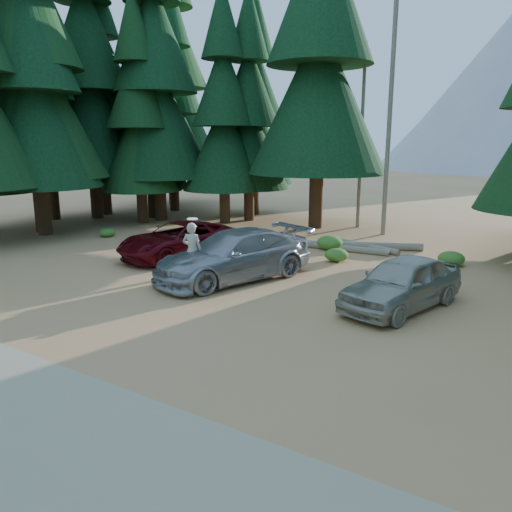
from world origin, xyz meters
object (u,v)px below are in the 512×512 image
Objects in this scene: red_pickup at (180,240)px; log_left at (345,248)px; frisbee_player at (192,250)px; silver_minivan_center at (234,255)px; silver_minivan_right at (402,283)px; log_right at (362,246)px; log_mid at (368,247)px.

red_pickup reaches higher than log_left.
log_left is at bearing -121.73° from frisbee_player.
silver_minivan_center reaches higher than silver_minivan_right.
red_pickup is 8.27m from log_right.
red_pickup is at bearing -118.20° from log_mid.
log_right is at bearing -145.16° from log_mid.
silver_minivan_center reaches higher than red_pickup.
red_pickup is 1.66× the size of log_mid.
silver_minivan_right is at bearing 176.71° from frisbee_player.
log_left is (1.60, 6.41, -0.73)m from silver_minivan_center.
silver_minivan_right is (9.89, -1.55, 0.02)m from red_pickup.
log_mid is (-3.63, 7.27, -0.64)m from silver_minivan_right.
silver_minivan_center is (3.88, -1.61, 0.11)m from red_pickup.
log_left is 1.21m from log_mid.
silver_minivan_center is at bearing -130.37° from log_right.
log_left is (2.53, 7.56, -1.02)m from frisbee_player.
log_left is at bearing 140.05° from silver_minivan_right.
frisbee_player is (2.95, -2.76, 0.41)m from red_pickup.
red_pickup is 1.37× the size of log_left.
log_left is at bearing 95.90° from silver_minivan_center.
silver_minivan_center is 1.12× the size of log_right.
log_mid is at bearing 91.96° from silver_minivan_center.
silver_minivan_right is 8.21m from log_right.
frisbee_player is (-6.94, -1.22, 0.39)m from silver_minivan_right.
red_pickup is 0.91× the size of silver_minivan_center.
log_right is (3.05, 8.42, -0.99)m from frisbee_player.
silver_minivan_center is at bearing -164.11° from silver_minivan_right.
log_right reaches higher than log_mid.
red_pickup is at bearing -141.53° from log_left.
silver_minivan_center is at bearing -88.60° from log_mid.
log_right reaches higher than log_left.
silver_minivan_center reaches higher than log_mid.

